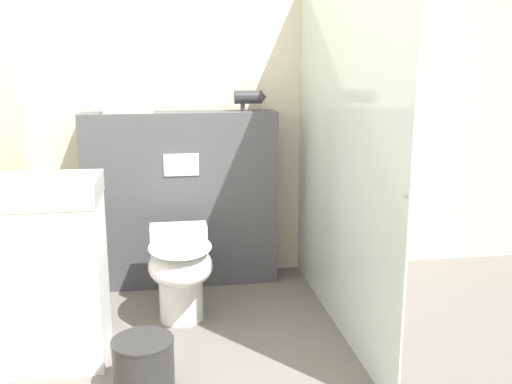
% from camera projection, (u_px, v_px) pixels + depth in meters
% --- Properties ---
extents(wall_back, '(8.00, 0.06, 2.50)m').
position_uv_depth(wall_back, '(246.00, 94.00, 3.85)').
color(wall_back, beige).
rests_on(wall_back, ground_plane).
extents(partition_panel, '(1.25, 0.25, 1.15)m').
position_uv_depth(partition_panel, '(182.00, 199.00, 3.76)').
color(partition_panel, '#4C4C51').
rests_on(partition_panel, ground_plane).
extents(shower_glass, '(0.04, 1.82, 1.98)m').
position_uv_depth(shower_glass, '(340.00, 151.00, 3.06)').
color(shower_glass, silver).
rests_on(shower_glass, ground_plane).
extents(toilet, '(0.36, 0.62, 0.51)m').
position_uv_depth(toilet, '(180.00, 269.00, 3.23)').
color(toilet, white).
rests_on(toilet, ground_plane).
extents(sink_vanity, '(0.50, 0.45, 1.06)m').
position_uv_depth(sink_vanity, '(51.00, 270.00, 2.78)').
color(sink_vanity, white).
rests_on(sink_vanity, ground_plane).
extents(hair_drier, '(0.21, 0.09, 0.13)m').
position_uv_depth(hair_drier, '(250.00, 97.00, 3.67)').
color(hair_drier, '#2D2D33').
rests_on(hair_drier, partition_panel).
extents(folded_towel, '(0.31, 0.15, 0.06)m').
position_uv_depth(folded_towel, '(129.00, 108.00, 3.56)').
color(folded_towel, beige).
rests_on(folded_towel, partition_panel).
extents(waste_bin, '(0.28, 0.28, 0.26)m').
position_uv_depth(waste_bin, '(144.00, 367.00, 2.53)').
color(waste_bin, '#2D2D2D').
rests_on(waste_bin, ground_plane).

